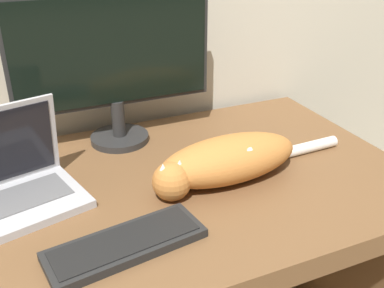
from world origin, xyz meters
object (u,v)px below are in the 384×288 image
at_px(monitor, 114,62).
at_px(cat, 227,160).
at_px(laptop, 13,186).
at_px(external_keyboard, 126,244).

bearing_deg(monitor, cat, -60.38).
xyz_separation_m(laptop, cat, (0.52, -0.11, 0.01)).
height_order(monitor, cat, monitor).
xyz_separation_m(monitor, laptop, (-0.32, -0.23, -0.20)).
xyz_separation_m(laptop, external_keyboard, (0.20, -0.27, -0.04)).
height_order(laptop, cat, laptop).
height_order(laptop, external_keyboard, laptop).
xyz_separation_m(monitor, cat, (0.19, -0.34, -0.19)).
distance_m(monitor, cat, 0.44).
height_order(monitor, external_keyboard, monitor).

